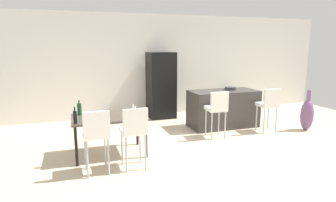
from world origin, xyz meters
TOP-DOWN VIEW (x-y plane):
  - ground_plane at (0.00, 0.00)m, footprint 10.00×10.00m
  - back_wall at (0.00, 2.70)m, footprint 10.00×0.12m
  - kitchen_island at (0.67, 0.84)m, footprint 1.70×0.78m
  - bar_chair_left at (0.09, 0.07)m, footprint 0.42×0.42m
  - bar_chair_middle at (1.43, 0.07)m, footprint 0.43×0.43m
  - dining_table at (-2.28, -0.17)m, footprint 1.33×0.85m
  - dining_chair_near at (-2.57, -0.96)m, footprint 0.42×0.42m
  - dining_chair_far at (-1.98, -0.96)m, footprint 0.42×0.42m
  - wine_bottle_inner at (-2.79, 0.10)m, footprint 0.08×0.08m
  - wine_bottle_far at (-2.87, -0.51)m, footprint 0.06×0.06m
  - wine_glass_left at (-1.78, 0.06)m, footprint 0.07×0.07m
  - wine_glass_middle at (-1.78, -0.14)m, footprint 0.07×0.07m
  - refrigerator at (-0.52, 2.26)m, footprint 0.72×0.68m
  - fruit_bowl at (0.91, 0.91)m, footprint 0.28×0.28m
  - floor_vase at (2.43, -0.10)m, footprint 0.30×0.30m
  - potted_plant at (1.86, 2.25)m, footprint 0.46×0.46m

SIDE VIEW (x-z plane):
  - ground_plane at x=0.00m, z-range 0.00..0.00m
  - floor_vase at x=2.43m, z-range -0.11..0.88m
  - potted_plant at x=1.86m, z-range 0.06..0.72m
  - kitchen_island at x=0.67m, z-range 0.00..0.92m
  - dining_table at x=-2.28m, z-range 0.30..1.04m
  - bar_chair_left at x=0.09m, z-range 0.17..1.22m
  - bar_chair_middle at x=1.43m, z-range 0.17..1.22m
  - dining_chair_near at x=-2.57m, z-range 0.17..1.22m
  - dining_chair_far at x=-1.98m, z-range 0.17..1.22m
  - wine_bottle_far at x=-2.87m, z-range 0.71..0.99m
  - wine_bottle_inner at x=-2.79m, z-range 0.71..0.99m
  - wine_glass_left at x=-1.78m, z-range 0.78..0.95m
  - wine_glass_middle at x=-1.78m, z-range 0.78..0.95m
  - refrigerator at x=-0.52m, z-range 0.00..1.84m
  - fruit_bowl at x=0.91m, z-range 0.92..0.99m
  - back_wall at x=0.00m, z-range 0.00..2.90m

